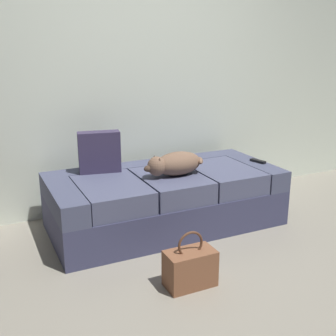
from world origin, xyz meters
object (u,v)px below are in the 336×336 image
object	(u,v)px
handbag	(190,268)
couch	(165,199)
dog_tan	(174,164)
tv_remote	(258,161)
throw_pillow	(99,152)

from	to	relation	value
handbag	couch	bearing A→B (deg)	74.36
dog_tan	handbag	distance (m)	0.98
dog_tan	tv_remote	size ratio (longest dim) A/B	3.69
tv_remote	throw_pillow	world-z (taller)	throw_pillow
dog_tan	throw_pillow	distance (m)	0.63
couch	throw_pillow	world-z (taller)	throw_pillow
couch	tv_remote	size ratio (longest dim) A/B	12.74
throw_pillow	dog_tan	bearing A→B (deg)	-33.82
dog_tan	handbag	bearing A→B (deg)	-109.57
tv_remote	dog_tan	bearing A→B (deg)	166.15
dog_tan	tv_remote	xyz separation A→B (m)	(0.85, 0.02, -0.08)
couch	tv_remote	distance (m)	0.92
couch	dog_tan	distance (m)	0.35
throw_pillow	handbag	bearing A→B (deg)	-79.00
throw_pillow	handbag	distance (m)	1.30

